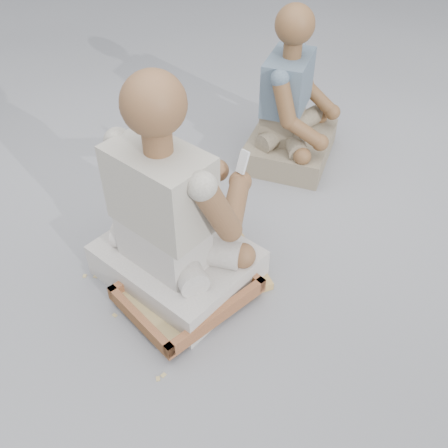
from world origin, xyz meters
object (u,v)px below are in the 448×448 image
tool_tray (188,291)px  companion (291,112)px  carved_panel (200,275)px  craftsman (173,220)px

tool_tray → companion: bearing=34.4°
carved_panel → tool_tray: size_ratio=0.93×
tool_tray → companion: companion is taller
tool_tray → craftsman: bearing=81.1°
carved_panel → craftsman: bearing=144.0°
tool_tray → craftsman: size_ratio=0.60×
craftsman → carved_panel: bearing=34.6°
companion → tool_tray: bearing=-5.7°
carved_panel → craftsman: craftsman is taller
carved_panel → companion: (0.92, 0.62, 0.28)m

